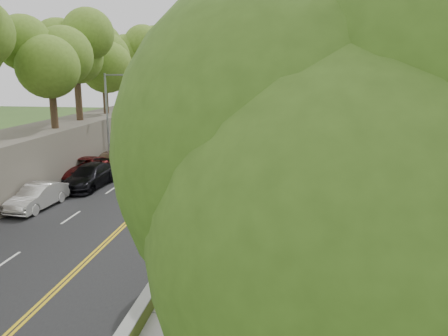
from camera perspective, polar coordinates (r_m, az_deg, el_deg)
The scene contains 25 objects.
ground at distance 24.23m, azimuth -3.97°, elevation -7.36°, with size 140.00×140.00×0.00m, color #33511E.
road at distance 39.50m, azimuth -7.00°, elevation 0.55°, with size 11.20×66.00×0.04m, color black.
sidewalk at distance 38.19m, azimuth 4.58°, elevation 0.19°, with size 4.20×66.00×0.05m, color gray.
jersey_barrier at distance 38.35m, azimuth 1.16°, elevation 0.71°, with size 0.42×66.00×0.60m, color #B4E327.
rock_embankment at distance 42.00m, azimuth -17.82°, elevation 3.51°, with size 5.00×66.00×4.00m, color #595147.
chainlink_fence at distance 37.92m, azimuth 7.77°, elevation 1.53°, with size 0.04×66.00×2.00m, color slate.
trees_embankment at distance 41.36m, azimuth -18.00°, elevation 15.20°, with size 6.40×66.00×13.00m, color olive, non-canonical shape.
trees_fenceside at distance 37.28m, azimuth 11.73°, elevation 10.49°, with size 7.00×66.00×14.00m, color #4D7624, non-canonical shape.
streetlight at distance 39.52m, azimuth -14.73°, elevation 7.02°, with size 2.52×0.22×8.00m.
signpost at distance 20.59m, azimuth -2.97°, elevation -5.26°, with size 0.62×0.09×3.10m.
construction_barrel at distance 48.26m, azimuth 7.51°, elevation 3.38°, with size 0.57×0.57×0.94m, color #EB3E24.
concrete_block at distance 20.09m, azimuth 5.30°, elevation -10.29°, with size 1.29×0.97×0.86m, color slate.
car_1 at distance 28.84m, azimuth -23.19°, elevation -3.44°, with size 1.58×4.53×1.49m, color silver.
car_2 at distance 35.46m, azimuth -17.67°, elevation -0.03°, with size 2.61×5.67×1.58m, color #5E1515.
car_3 at distance 32.68m, azimuth -17.15°, elevation -1.03°, with size 2.26×5.56×1.61m, color black.
car_4 at distance 37.70m, azimuth -14.79°, elevation 0.93°, with size 1.92×4.77×1.63m, color gray.
car_5 at distance 42.39m, azimuth -11.78°, elevation 2.39°, with size 1.75×5.01×1.65m, color #B4B8BD.
car_6 at distance 48.50m, azimuth -10.44°, elevation 3.65°, with size 2.50×5.42×1.50m, color black.
car_7 at distance 51.47m, azimuth -9.32°, elevation 4.23°, with size 2.16×5.32×1.54m, color maroon.
car_8 at distance 55.64m, azimuth -7.96°, elevation 4.85°, with size 1.68×4.18×1.42m, color silver.
painter_0 at distance 30.66m, azimuth 1.58°, elevation -1.12°, with size 0.89×0.58×1.83m, color gold.
painter_1 at distance 30.07m, azimuth 1.43°, elevation -1.58°, with size 0.60×0.39×1.64m, color silver.
painter_2 at distance 34.76m, azimuth 1.25°, elevation 0.55°, with size 0.88×0.69×1.82m, color black.
painter_3 at distance 25.46m, azimuth -1.48°, elevation -3.92°, with size 1.25×0.72×1.93m, color brown.
person_far at distance 45.94m, azimuth 5.60°, elevation 3.49°, with size 1.05×0.44×1.79m, color black.
Camera 1 is at (4.95, -22.20, 8.35)m, focal length 35.00 mm.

